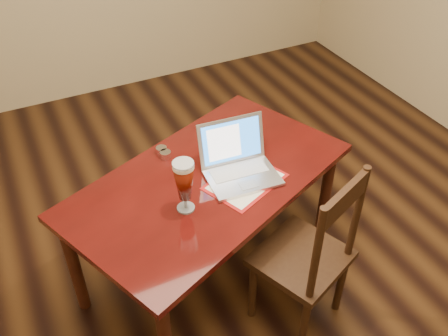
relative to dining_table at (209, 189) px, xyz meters
name	(u,v)px	position (x,y,z in m)	size (l,w,h in m)	color
ground	(242,272)	(0.15, -0.12, -0.63)	(5.00, 5.00, 0.00)	black
dining_table	(209,189)	(0.00, 0.00, 0.00)	(1.69, 1.34, 0.98)	#470B09
dining_chair	(308,257)	(0.29, -0.52, -0.15)	(0.55, 0.54, 1.00)	black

